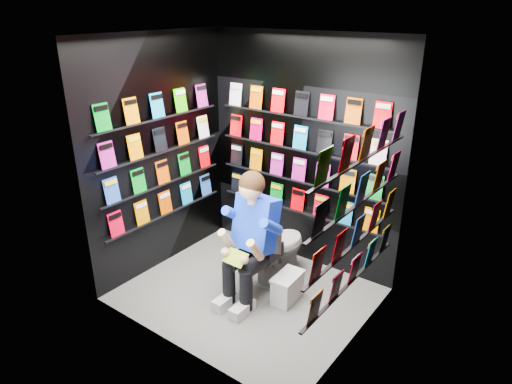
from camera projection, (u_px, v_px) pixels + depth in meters
The scene contains 14 objects.
floor at pixel (247, 294), 4.83m from camera, with size 2.40×2.40×0.00m, color slate.
ceiling at pixel (245, 35), 3.83m from camera, with size 2.40×2.40×0.00m, color white.
wall_back at pixel (301, 153), 5.07m from camera, with size 2.40×0.04×2.60m, color black.
wall_front at pixel (168, 215), 3.59m from camera, with size 2.40×0.04×2.60m, color black.
wall_left at pixel (160, 156), 4.99m from camera, with size 0.04×2.00×2.60m, color black.
wall_right at pixel (364, 211), 3.67m from camera, with size 0.04×2.00×2.60m, color black.
comics_back at pixel (300, 154), 5.05m from camera, with size 2.10×0.06×1.37m, color #CE4903, non-canonical shape.
comics_left at pixel (161, 156), 4.97m from camera, with size 0.06×1.70×1.37m, color #CE4903, non-canonical shape.
comics_right at pixel (360, 209), 3.68m from camera, with size 0.06×1.70×1.37m, color #CE4903, non-canonical shape.
toilet at pixel (278, 247), 5.01m from camera, with size 0.42×0.75×0.73m, color white.
longbox at pixel (287, 289), 4.68m from camera, with size 0.20×0.36×0.27m, color silver.
longbox_lid at pixel (288, 276), 4.62m from camera, with size 0.22×0.38×0.03m, color silver.
reader at pixel (257, 224), 4.56m from camera, with size 0.57×0.83×1.54m, color blue, non-canonical shape.
held_comic at pixel (236, 258), 4.39m from camera, with size 0.23×0.01×0.16m, color #1E9D17.
Camera 1 is at (2.49, -3.19, 2.84)m, focal length 32.00 mm.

